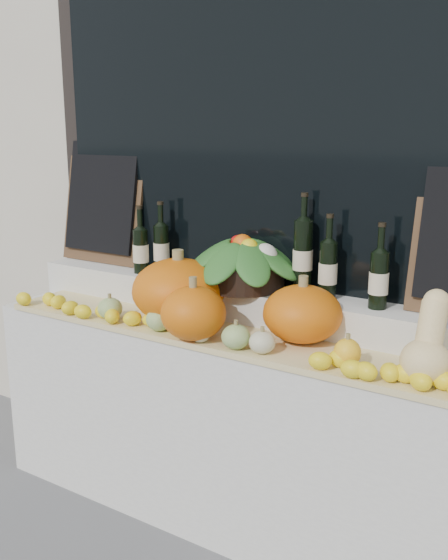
{
  "coord_description": "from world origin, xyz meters",
  "views": [
    {
      "loc": [
        1.32,
        -0.63,
        1.73
      ],
      "look_at": [
        0.0,
        1.45,
        1.12
      ],
      "focal_mm": 40.0,
      "sensor_mm": 36.0,
      "label": 1
    }
  ],
  "objects_px": {
    "produce_bowl": "(243,261)",
    "wine_bottle_tall": "(303,256)",
    "butternut_squash": "(428,346)",
    "pumpkin_left": "(179,290)",
    "pumpkin_right": "(302,314)"
  },
  "relations": [
    {
      "from": "pumpkin_right",
      "to": "wine_bottle_tall",
      "type": "distance_m",
      "value": 0.29
    },
    {
      "from": "produce_bowl",
      "to": "wine_bottle_tall",
      "type": "distance_m",
      "value": 0.27
    },
    {
      "from": "pumpkin_right",
      "to": "produce_bowl",
      "type": "relative_size",
      "value": 0.55
    },
    {
      "from": "pumpkin_left",
      "to": "wine_bottle_tall",
      "type": "relative_size",
      "value": 0.94
    },
    {
      "from": "butternut_squash",
      "to": "produce_bowl",
      "type": "distance_m",
      "value": 0.94
    },
    {
      "from": "butternut_squash",
      "to": "pumpkin_left",
      "type": "bearing_deg",
      "value": 175.8
    },
    {
      "from": "pumpkin_right",
      "to": "butternut_squash",
      "type": "distance_m",
      "value": 0.53
    },
    {
      "from": "produce_bowl",
      "to": "wine_bottle_tall",
      "type": "bearing_deg",
      "value": 9.18
    },
    {
      "from": "butternut_squash",
      "to": "pumpkin_right",
      "type": "bearing_deg",
      "value": 165.82
    },
    {
      "from": "wine_bottle_tall",
      "to": "pumpkin_left",
      "type": "bearing_deg",
      "value": -151.26
    },
    {
      "from": "pumpkin_left",
      "to": "pumpkin_right",
      "type": "bearing_deg",
      "value": 5.23
    },
    {
      "from": "pumpkin_right",
      "to": "produce_bowl",
      "type": "xyz_separation_m",
      "value": [
        -0.37,
        0.16,
        0.14
      ]
    },
    {
      "from": "pumpkin_left",
      "to": "produce_bowl",
      "type": "distance_m",
      "value": 0.31
    },
    {
      "from": "pumpkin_right",
      "to": "butternut_squash",
      "type": "height_order",
      "value": "butternut_squash"
    },
    {
      "from": "pumpkin_left",
      "to": "pumpkin_right",
      "type": "relative_size",
      "value": 1.29
    }
  ]
}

